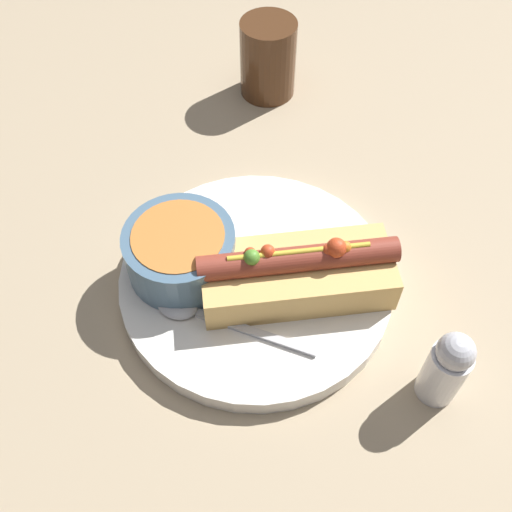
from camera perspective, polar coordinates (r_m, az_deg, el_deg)
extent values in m
plane|color=tan|center=(0.58, 0.00, -2.91)|extent=(4.00, 4.00, 0.00)
cylinder|color=white|center=(0.57, 0.00, -2.37)|extent=(0.26, 0.26, 0.02)
cube|color=#DBAD60|center=(0.54, 3.90, -1.85)|extent=(0.19, 0.15, 0.04)
cylinder|color=brown|center=(0.52, 4.05, -0.30)|extent=(0.17, 0.11, 0.02)
sphere|color=#C63F1E|center=(0.52, 6.88, 0.62)|extent=(0.01, 0.01, 0.01)
sphere|color=#C63F1E|center=(0.52, 7.66, 0.79)|extent=(0.02, 0.02, 0.02)
sphere|color=#C63F1E|center=(0.51, 1.36, 0.56)|extent=(0.01, 0.01, 0.01)
sphere|color=#C63F1E|center=(0.51, -0.55, 0.28)|extent=(0.01, 0.01, 0.01)
sphere|color=#518C2D|center=(0.51, -0.40, -0.12)|extent=(0.01, 0.01, 0.01)
sphere|color=orange|center=(0.52, 8.49, 0.85)|extent=(0.01, 0.01, 0.01)
cylinder|color=gold|center=(0.52, 4.12, 0.41)|extent=(0.11, 0.07, 0.01)
cylinder|color=slate|center=(0.56, -7.20, 0.39)|extent=(0.10, 0.10, 0.05)
cylinder|color=#C67533|center=(0.54, -7.40, 1.55)|extent=(0.08, 0.08, 0.01)
cube|color=#B7B7BC|center=(0.53, -0.05, -7.31)|extent=(0.07, 0.10, 0.00)
ellipsoid|color=#B7B7BC|center=(0.55, -7.49, -4.64)|extent=(0.05, 0.05, 0.01)
cylinder|color=#4C2D19|center=(0.76, 1.15, 18.29)|extent=(0.07, 0.07, 0.09)
cylinder|color=silver|center=(0.53, 17.39, -10.64)|extent=(0.03, 0.03, 0.06)
sphere|color=silver|center=(0.49, 18.51, -8.64)|extent=(0.03, 0.03, 0.03)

